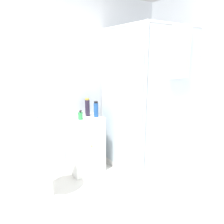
% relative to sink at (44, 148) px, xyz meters
% --- Properties ---
extents(wall_back, '(6.40, 0.06, 2.50)m').
position_rel_sink_xyz_m(wall_back, '(0.38, 0.49, 0.64)').
color(wall_back, silver).
rests_on(wall_back, ground_plane).
extents(shower_enclosure, '(0.99, 1.02, 2.03)m').
position_rel_sink_xyz_m(shower_enclosure, '(1.49, -0.12, -0.09)').
color(shower_enclosure, white).
rests_on(shower_enclosure, ground_plane).
extents(vanity_cabinet, '(0.47, 0.38, 0.82)m').
position_rel_sink_xyz_m(vanity_cabinet, '(0.67, 0.27, -0.20)').
color(vanity_cabinet, silver).
rests_on(vanity_cabinet, ground_plane).
extents(sink, '(0.44, 0.44, 0.97)m').
position_rel_sink_xyz_m(sink, '(0.00, 0.00, 0.00)').
color(sink, white).
rests_on(sink, ground_plane).
extents(soap_dispenser, '(0.06, 0.07, 0.13)m').
position_rel_sink_xyz_m(soap_dispenser, '(0.58, 0.21, 0.26)').
color(soap_dispenser, green).
rests_on(soap_dispenser, vanity_cabinet).
extents(shampoo_bottle_tall_black, '(0.07, 0.07, 0.26)m').
position_rel_sink_xyz_m(shampoo_bottle_tall_black, '(0.75, 0.33, 0.33)').
color(shampoo_bottle_tall_black, '#281E33').
rests_on(shampoo_bottle_tall_black, vanity_cabinet).
extents(shampoo_bottle_blue, '(0.06, 0.06, 0.22)m').
position_rel_sink_xyz_m(shampoo_bottle_blue, '(0.82, 0.21, 0.31)').
color(shampoo_bottle_blue, '#1E4C93').
rests_on(shampoo_bottle_blue, vanity_cabinet).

